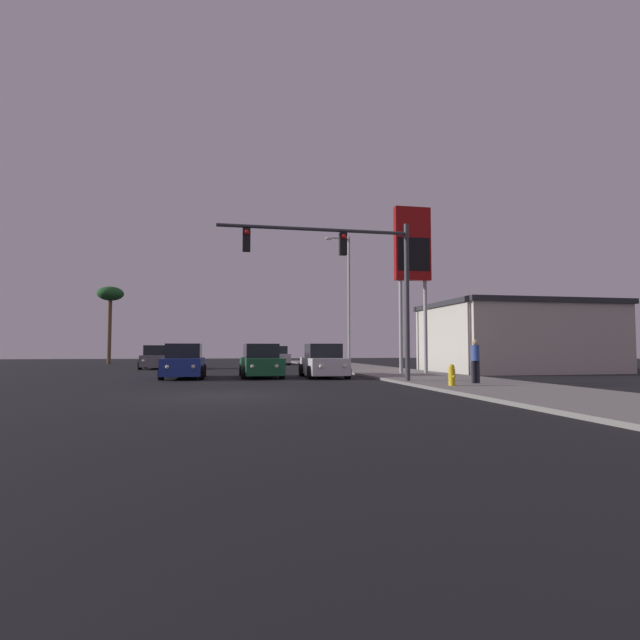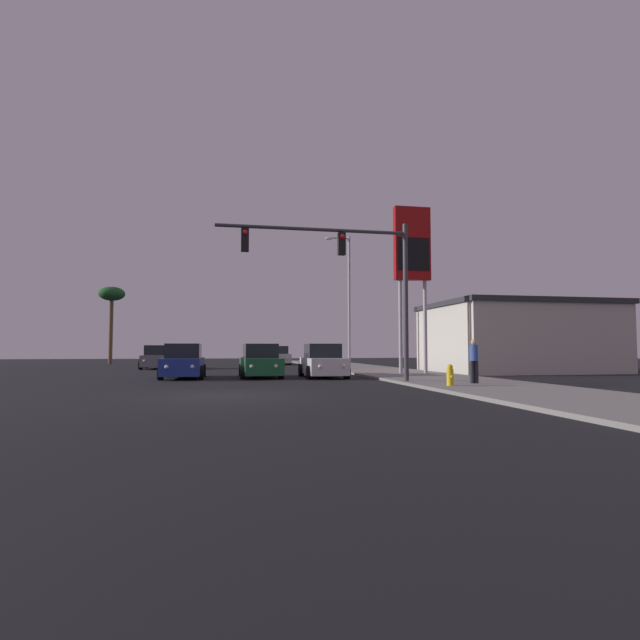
{
  "view_description": "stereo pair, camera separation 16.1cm",
  "coord_description": "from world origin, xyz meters",
  "px_view_note": "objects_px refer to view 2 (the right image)",
  "views": [
    {
      "loc": [
        -0.11,
        -15.6,
        1.43
      ],
      "look_at": [
        5.87,
        14.81,
        3.22
      ],
      "focal_mm": 28.0,
      "sensor_mm": 36.0,
      "label": 1
    },
    {
      "loc": [
        0.05,
        -15.63,
        1.43
      ],
      "look_at": [
        5.87,
        14.81,
        3.22
      ],
      "focal_mm": 28.0,
      "sensor_mm": 36.0,
      "label": 2
    }
  ],
  "objects_px": {
    "car_blue": "(183,363)",
    "pedestrian_on_sidewalk": "(474,359)",
    "fire_hydrant": "(450,375)",
    "palm_tree_far": "(112,297)",
    "gas_station_sign": "(412,253)",
    "street_lamp": "(347,295)",
    "car_white": "(323,362)",
    "car_silver": "(278,356)",
    "traffic_light_mast": "(352,267)",
    "car_green": "(260,362)",
    "car_grey": "(157,358)"
  },
  "relations": [
    {
      "from": "car_blue",
      "to": "pedestrian_on_sidewalk",
      "type": "height_order",
      "value": "pedestrian_on_sidewalk"
    },
    {
      "from": "pedestrian_on_sidewalk",
      "to": "fire_hydrant",
      "type": "bearing_deg",
      "value": -145.3
    },
    {
      "from": "car_blue",
      "to": "palm_tree_far",
      "type": "relative_size",
      "value": 0.59
    },
    {
      "from": "palm_tree_far",
      "to": "gas_station_sign",
      "type": "bearing_deg",
      "value": -49.97
    },
    {
      "from": "car_blue",
      "to": "palm_tree_far",
      "type": "height_order",
      "value": "palm_tree_far"
    },
    {
      "from": "palm_tree_far",
      "to": "street_lamp",
      "type": "bearing_deg",
      "value": -42.07
    },
    {
      "from": "street_lamp",
      "to": "fire_hydrant",
      "type": "xyz_separation_m",
      "value": [
        -0.26,
        -16.15,
        -4.63
      ]
    },
    {
      "from": "car_white",
      "to": "street_lamp",
      "type": "xyz_separation_m",
      "value": [
        3.32,
        8.24,
        4.36
      ]
    },
    {
      "from": "car_blue",
      "to": "street_lamp",
      "type": "distance_m",
      "value": 13.38
    },
    {
      "from": "car_silver",
      "to": "traffic_light_mast",
      "type": "height_order",
      "value": "traffic_light_mast"
    },
    {
      "from": "car_green",
      "to": "pedestrian_on_sidewalk",
      "type": "xyz_separation_m",
      "value": [
        7.6,
        -7.49,
        0.27
      ]
    },
    {
      "from": "gas_station_sign",
      "to": "palm_tree_far",
      "type": "distance_m",
      "value": 31.79
    },
    {
      "from": "car_blue",
      "to": "traffic_light_mast",
      "type": "xyz_separation_m",
      "value": [
        7.02,
        -5.73,
        3.99
      ]
    },
    {
      "from": "gas_station_sign",
      "to": "pedestrian_on_sidewalk",
      "type": "bearing_deg",
      "value": -94.18
    },
    {
      "from": "car_blue",
      "to": "gas_station_sign",
      "type": "height_order",
      "value": "gas_station_sign"
    },
    {
      "from": "traffic_light_mast",
      "to": "palm_tree_far",
      "type": "distance_m",
      "value": 34.0
    },
    {
      "from": "car_white",
      "to": "street_lamp",
      "type": "height_order",
      "value": "street_lamp"
    },
    {
      "from": "car_grey",
      "to": "car_white",
      "type": "distance_m",
      "value": 16.07
    },
    {
      "from": "car_blue",
      "to": "pedestrian_on_sidewalk",
      "type": "xyz_separation_m",
      "value": [
        11.33,
        -7.55,
        0.27
      ]
    },
    {
      "from": "car_grey",
      "to": "car_green",
      "type": "bearing_deg",
      "value": 117.06
    },
    {
      "from": "traffic_light_mast",
      "to": "street_lamp",
      "type": "relative_size",
      "value": 0.87
    },
    {
      "from": "traffic_light_mast",
      "to": "pedestrian_on_sidewalk",
      "type": "bearing_deg",
      "value": -22.88
    },
    {
      "from": "gas_station_sign",
      "to": "fire_hydrant",
      "type": "xyz_separation_m",
      "value": [
        -2.02,
        -8.67,
        -6.13
      ]
    },
    {
      "from": "car_grey",
      "to": "traffic_light_mast",
      "type": "bearing_deg",
      "value": 117.75
    },
    {
      "from": "fire_hydrant",
      "to": "palm_tree_far",
      "type": "bearing_deg",
      "value": 119.16
    },
    {
      "from": "car_silver",
      "to": "traffic_light_mast",
      "type": "distance_m",
      "value": 26.15
    },
    {
      "from": "traffic_light_mast",
      "to": "car_silver",
      "type": "bearing_deg",
      "value": 90.58
    },
    {
      "from": "fire_hydrant",
      "to": "car_blue",
      "type": "bearing_deg",
      "value": 139.03
    },
    {
      "from": "street_lamp",
      "to": "palm_tree_far",
      "type": "xyz_separation_m",
      "value": [
        -18.68,
        16.86,
        1.17
      ]
    },
    {
      "from": "street_lamp",
      "to": "gas_station_sign",
      "type": "bearing_deg",
      "value": -76.74
    },
    {
      "from": "gas_station_sign",
      "to": "car_green",
      "type": "bearing_deg",
      "value": -178.86
    },
    {
      "from": "gas_station_sign",
      "to": "fire_hydrant",
      "type": "height_order",
      "value": "gas_station_sign"
    },
    {
      "from": "street_lamp",
      "to": "palm_tree_far",
      "type": "distance_m",
      "value": 25.2
    },
    {
      "from": "car_white",
      "to": "palm_tree_far",
      "type": "height_order",
      "value": "palm_tree_far"
    },
    {
      "from": "traffic_light_mast",
      "to": "car_blue",
      "type": "bearing_deg",
      "value": 140.78
    },
    {
      "from": "car_silver",
      "to": "traffic_light_mast",
      "type": "bearing_deg",
      "value": 89.36
    },
    {
      "from": "car_green",
      "to": "palm_tree_far",
      "type": "relative_size",
      "value": 0.6
    },
    {
      "from": "car_green",
      "to": "car_grey",
      "type": "distance_m",
      "value": 13.91
    },
    {
      "from": "car_white",
      "to": "fire_hydrant",
      "type": "relative_size",
      "value": 5.69
    },
    {
      "from": "pedestrian_on_sidewalk",
      "to": "car_grey",
      "type": "bearing_deg",
      "value": 125.52
    },
    {
      "from": "street_lamp",
      "to": "car_white",
      "type": "bearing_deg",
      "value": -111.97
    },
    {
      "from": "gas_station_sign",
      "to": "pedestrian_on_sidewalk",
      "type": "height_order",
      "value": "gas_station_sign"
    },
    {
      "from": "traffic_light_mast",
      "to": "car_green",
      "type": "bearing_deg",
      "value": 120.11
    },
    {
      "from": "car_grey",
      "to": "palm_tree_far",
      "type": "bearing_deg",
      "value": -65.64
    },
    {
      "from": "car_white",
      "to": "traffic_light_mast",
      "type": "height_order",
      "value": "traffic_light_mast"
    },
    {
      "from": "car_white",
      "to": "fire_hydrant",
      "type": "height_order",
      "value": "car_white"
    },
    {
      "from": "gas_station_sign",
      "to": "palm_tree_far",
      "type": "height_order",
      "value": "gas_station_sign"
    },
    {
      "from": "car_green",
      "to": "fire_hydrant",
      "type": "distance_m",
      "value": 10.49
    },
    {
      "from": "car_blue",
      "to": "street_lamp",
      "type": "bearing_deg",
      "value": -142.32
    },
    {
      "from": "car_grey",
      "to": "car_white",
      "type": "relative_size",
      "value": 1.0
    }
  ]
}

